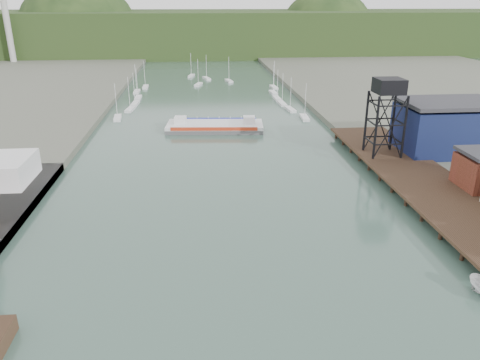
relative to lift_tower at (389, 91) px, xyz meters
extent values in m
cube|color=black|center=(2.00, -13.00, -13.75)|extent=(14.00, 70.00, 0.50)
cylinder|color=black|center=(-4.00, -13.00, -14.85)|extent=(0.60, 0.60, 2.20)
cylinder|color=black|center=(8.00, -13.00, -14.85)|extent=(0.60, 0.60, 2.20)
cylinder|color=black|center=(-3.00, -3.00, -7.00)|extent=(0.50, 0.50, 13.00)
cylinder|color=black|center=(3.00, -3.00, -7.00)|extent=(0.50, 0.50, 13.00)
cylinder|color=black|center=(-3.00, 3.00, -7.00)|extent=(0.50, 0.50, 13.00)
cylinder|color=black|center=(3.00, 3.00, -7.00)|extent=(0.50, 0.50, 13.00)
cube|color=black|center=(0.00, 0.00, 1.00)|extent=(5.50, 5.50, 3.00)
cube|color=#0C1936|center=(15.00, 2.00, -9.05)|extent=(20.00, 14.00, 10.00)
cube|color=#2D2D33|center=(15.00, 2.00, -3.15)|extent=(20.50, 14.50, 0.80)
cube|color=silver|center=(-62.54, 45.89, -15.30)|extent=(2.67, 7.65, 0.90)
cube|color=silver|center=(-60.28, 57.30, -15.30)|extent=(2.81, 7.67, 0.90)
cube|color=silver|center=(-59.71, 66.17, -15.30)|extent=(2.35, 7.59, 0.90)
cube|color=silver|center=(-59.81, 76.09, -15.30)|extent=(2.01, 7.50, 0.90)
cube|color=silver|center=(-61.64, 88.33, -15.30)|extent=(2.00, 7.50, 0.90)
cube|color=silver|center=(-59.32, 98.17, -15.30)|extent=(2.16, 7.54, 0.90)
cube|color=silver|center=(-7.44, 41.03, -15.30)|extent=(2.53, 7.62, 0.90)
cube|color=silver|center=(-9.54, 52.51, -15.30)|extent=(2.76, 7.67, 0.90)
cube|color=silver|center=(-10.54, 61.29, -15.30)|extent=(2.22, 7.56, 0.90)
cube|color=silver|center=(-10.73, 70.28, -15.30)|extent=(2.18, 7.54, 0.90)
cube|color=silver|center=(-10.33, 81.38, -15.30)|extent=(2.46, 7.61, 0.90)
cube|color=silver|center=(-8.22, 92.99, -15.30)|extent=(2.48, 7.61, 0.90)
cube|color=silver|center=(-38.16, 102.00, -15.30)|extent=(3.78, 7.76, 0.90)
cube|color=silver|center=(-24.96, 110.00, -15.30)|extent=(3.31, 7.74, 0.90)
cube|color=silver|center=(-34.34, 118.00, -15.30)|extent=(3.76, 7.76, 0.90)
cube|color=silver|center=(-41.11, 126.00, -15.30)|extent=(3.40, 7.74, 0.90)
cylinder|color=#AAAAA5|center=(-137.00, 177.00, 14.35)|extent=(3.20, 3.20, 60.00)
cube|color=black|center=(-35.00, 242.00, -3.65)|extent=(500.00, 120.00, 28.00)
sphere|color=black|center=(-115.00, 242.00, -7.65)|extent=(80.00, 80.00, 80.00)
sphere|color=black|center=(55.00, 252.00, -9.65)|extent=(70.00, 70.00, 70.00)
cube|color=#4F4F51|center=(-34.42, 31.00, -15.13)|extent=(26.51, 12.42, 1.03)
cube|color=silver|center=(-34.42, 31.00, -14.21)|extent=(26.51, 12.42, 0.82)
cube|color=red|center=(-34.86, 25.82, -14.00)|extent=(22.58, 2.06, 0.93)
cube|color=#16209A|center=(-33.99, 36.18, -14.00)|extent=(22.58, 2.06, 0.93)
cube|color=silver|center=(-43.65, 31.78, -12.97)|extent=(3.34, 3.34, 2.06)
cube|color=silver|center=(-25.19, 30.22, -12.97)|extent=(3.34, 3.34, 2.06)
camera|label=1|loc=(-39.14, -92.22, 17.39)|focal=35.00mm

